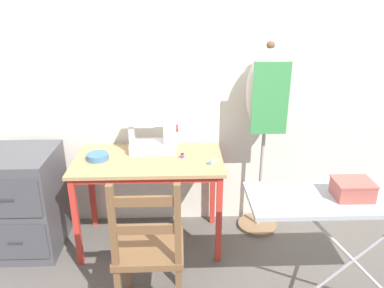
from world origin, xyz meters
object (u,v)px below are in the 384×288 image
scissors (211,162)px  wooden_chair (149,249)px  ironing_board (364,203)px  filing_cabinet (26,201)px  dress_form (266,102)px  fabric_bowl (98,156)px  thread_spool_near_machine (182,156)px  sewing_machine (156,135)px  storage_box (353,189)px

scissors → wooden_chair: (-0.40, -0.60, -0.28)m
scissors → ironing_board: bearing=-41.5°
filing_cabinet → scissors: bearing=-3.0°
dress_form → wooden_chair: bearing=-134.2°
fabric_bowl → thread_spool_near_machine: 0.61m
sewing_machine → filing_cabinet: size_ratio=0.47×
sewing_machine → dress_form: dress_form is taller
sewing_machine → scissors: (0.39, -0.22, -0.14)m
storage_box → dress_form: bearing=105.7°
ironing_board → storage_box: 0.12m
thread_spool_near_machine → storage_box: 1.18m
sewing_machine → scissors: 0.47m
fabric_bowl → thread_spool_near_machine: (0.61, 0.00, -0.01)m
filing_cabinet → thread_spool_near_machine: bearing=0.7°
fabric_bowl → scissors: (0.81, -0.09, -0.02)m
fabric_bowl → wooden_chair: bearing=-59.4°
fabric_bowl → filing_cabinet: bearing=-178.5°
dress_form → fabric_bowl: bearing=-172.3°
sewing_machine → thread_spool_near_machine: sewing_machine is taller
scissors → storage_box: (0.69, -0.69, 0.15)m
wooden_chair → sewing_machine: bearing=89.4°
sewing_machine → fabric_bowl: bearing=-162.6°
filing_cabinet → storage_box: size_ratio=3.85×
dress_form → sewing_machine: bearing=-177.4°
storage_box → ironing_board: bearing=4.5°
sewing_machine → wooden_chair: sewing_machine is taller
thread_spool_near_machine → filing_cabinet: (-1.16, -0.01, -0.34)m
wooden_chair → storage_box: 1.17m
dress_form → storage_box: dress_form is taller
fabric_bowl → storage_box: storage_box is taller
thread_spool_near_machine → ironing_board: size_ratio=0.03×
wooden_chair → ironing_board: bearing=-4.0°
ironing_board → storage_box: (-0.08, -0.01, 0.09)m
sewing_machine → storage_box: 1.41m
wooden_chair → filing_cabinet: 1.17m
storage_box → thread_spool_near_machine: bearing=139.0°
scissors → dress_form: dress_form is taller
ironing_board → dress_form: bearing=110.2°
sewing_machine → fabric_bowl: 0.45m
sewing_machine → filing_cabinet: 1.08m
filing_cabinet → storage_box: 2.24m
fabric_bowl → thread_spool_near_machine: fabric_bowl is taller
thread_spool_near_machine → wooden_chair: bearing=-106.6°
thread_spool_near_machine → wooden_chair: size_ratio=0.04×
sewing_machine → dress_form: size_ratio=0.24×
thread_spool_near_machine → wooden_chair: 0.77m
sewing_machine → ironing_board: (1.16, -0.90, -0.08)m
wooden_chair → ironing_board: 1.22m
dress_form → ironing_board: bearing=-69.8°
sewing_machine → thread_spool_near_machine: size_ratio=10.63×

